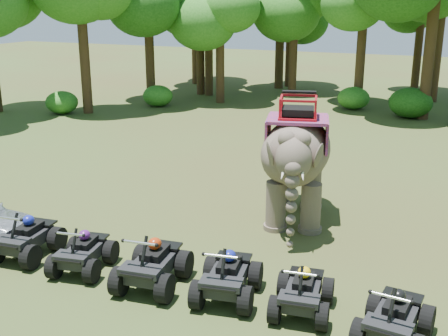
{
  "coord_description": "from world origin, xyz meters",
  "views": [
    {
      "loc": [
        5.76,
        -12.23,
        6.38
      ],
      "look_at": [
        0.0,
        1.2,
        1.9
      ],
      "focal_mm": 45.0,
      "sensor_mm": 36.0,
      "label": 1
    }
  ],
  "objects_px": {
    "atv_3": "(228,270)",
    "atv_2": "(152,258)",
    "atv_0": "(26,232)",
    "elephant": "(296,158)",
    "atv_4": "(303,286)",
    "atv_5": "(395,312)",
    "atv_1": "(82,247)"
  },
  "relations": [
    {
      "from": "atv_0",
      "to": "atv_1",
      "type": "relative_size",
      "value": 1.08
    },
    {
      "from": "atv_1",
      "to": "atv_4",
      "type": "distance_m",
      "value": 5.4
    },
    {
      "from": "elephant",
      "to": "atv_3",
      "type": "height_order",
      "value": "elephant"
    },
    {
      "from": "atv_4",
      "to": "atv_0",
      "type": "bearing_deg",
      "value": 173.91
    },
    {
      "from": "atv_2",
      "to": "atv_0",
      "type": "bearing_deg",
      "value": 172.75
    },
    {
      "from": "elephant",
      "to": "atv_1",
      "type": "relative_size",
      "value": 2.73
    },
    {
      "from": "elephant",
      "to": "atv_1",
      "type": "distance_m",
      "value": 6.57
    },
    {
      "from": "atv_3",
      "to": "atv_5",
      "type": "bearing_deg",
      "value": -13.8
    },
    {
      "from": "atv_3",
      "to": "atv_4",
      "type": "distance_m",
      "value": 1.68
    },
    {
      "from": "elephant",
      "to": "atv_3",
      "type": "relative_size",
      "value": 2.51
    },
    {
      "from": "atv_1",
      "to": "atv_3",
      "type": "height_order",
      "value": "atv_3"
    },
    {
      "from": "atv_0",
      "to": "atv_3",
      "type": "xyz_separation_m",
      "value": [
        5.51,
        0.11,
        0.01
      ]
    },
    {
      "from": "atv_4",
      "to": "atv_5",
      "type": "relative_size",
      "value": 0.94
    },
    {
      "from": "atv_1",
      "to": "atv_2",
      "type": "height_order",
      "value": "atv_2"
    },
    {
      "from": "elephant",
      "to": "atv_0",
      "type": "distance_m",
      "value": 7.69
    },
    {
      "from": "atv_0",
      "to": "atv_1",
      "type": "xyz_separation_m",
      "value": [
        1.79,
        -0.06,
        -0.05
      ]
    },
    {
      "from": "atv_5",
      "to": "atv_1",
      "type": "bearing_deg",
      "value": -174.64
    },
    {
      "from": "atv_2",
      "to": "atv_5",
      "type": "distance_m",
      "value": 5.36
    },
    {
      "from": "elephant",
      "to": "atv_2",
      "type": "bearing_deg",
      "value": -122.81
    },
    {
      "from": "atv_5",
      "to": "elephant",
      "type": "bearing_deg",
      "value": 129.71
    },
    {
      "from": "atv_3",
      "to": "atv_2",
      "type": "bearing_deg",
      "value": 176.14
    },
    {
      "from": "atv_0",
      "to": "elephant",
      "type": "bearing_deg",
      "value": 37.68
    },
    {
      "from": "atv_2",
      "to": "atv_3",
      "type": "bearing_deg",
      "value": -0.62
    },
    {
      "from": "elephant",
      "to": "atv_1",
      "type": "height_order",
      "value": "elephant"
    },
    {
      "from": "atv_1",
      "to": "atv_3",
      "type": "distance_m",
      "value": 3.73
    },
    {
      "from": "elephant",
      "to": "atv_4",
      "type": "relative_size",
      "value": 2.73
    },
    {
      "from": "atv_0",
      "to": "atv_1",
      "type": "distance_m",
      "value": 1.79
    },
    {
      "from": "atv_4",
      "to": "atv_1",
      "type": "bearing_deg",
      "value": 174.97
    },
    {
      "from": "atv_4",
      "to": "atv_5",
      "type": "xyz_separation_m",
      "value": [
        1.9,
        -0.32,
        0.04
      ]
    },
    {
      "from": "atv_0",
      "to": "atv_2",
      "type": "height_order",
      "value": "atv_2"
    },
    {
      "from": "atv_2",
      "to": "atv_5",
      "type": "relative_size",
      "value": 1.07
    },
    {
      "from": "atv_3",
      "to": "atv_0",
      "type": "bearing_deg",
      "value": 171.66
    }
  ]
}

